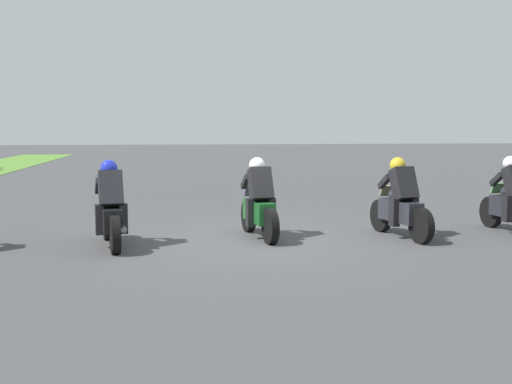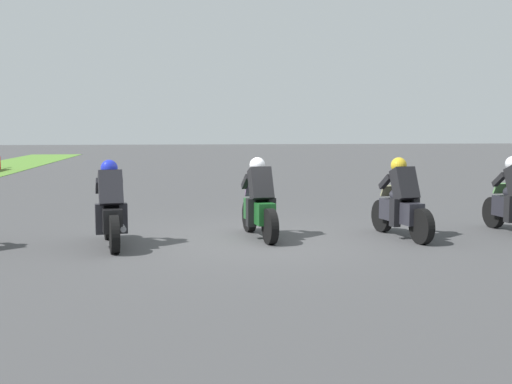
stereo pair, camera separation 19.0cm
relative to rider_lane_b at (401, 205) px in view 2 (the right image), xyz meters
The scene contains 4 objects.
ground_plane 2.85m from the rider_lane_b, 88.11° to the left, with size 120.00×120.00×0.00m, color #404042.
rider_lane_b is the anchor object (origin of this frame).
rider_lane_c 2.67m from the rider_lane_b, 83.65° to the left, with size 2.04×0.61×1.51m.
rider_lane_d 5.33m from the rider_lane_b, 92.72° to the left, with size 2.03×0.63×1.51m.
Camera 2 is at (-11.52, 1.22, 2.10)m, focal length 44.52 mm.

